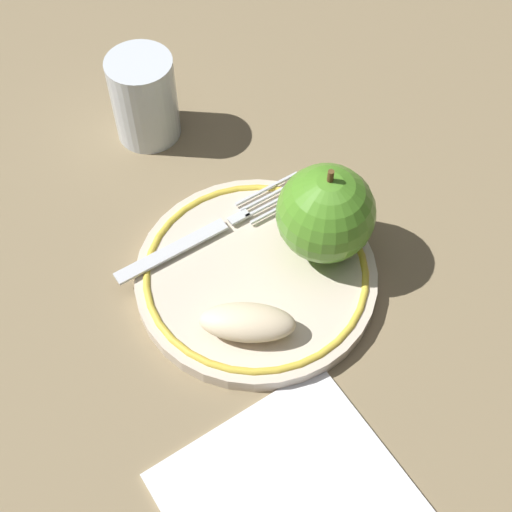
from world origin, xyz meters
name	(u,v)px	position (x,y,z in m)	size (l,w,h in m)	color
ground_plane	(267,289)	(0.00, 0.00, 0.00)	(2.00, 2.00, 0.00)	#847151
plate	(256,275)	(0.01, -0.01, 0.01)	(0.20, 0.20, 0.02)	beige
apple_red_whole	(326,213)	(-0.06, -0.02, 0.06)	(0.08, 0.08, 0.09)	#509128
apple_slice_front	(247,322)	(0.03, 0.04, 0.03)	(0.07, 0.03, 0.02)	beige
fork	(210,231)	(0.03, -0.06, 0.02)	(0.19, 0.06, 0.00)	silver
drinking_glass	(144,98)	(0.04, -0.21, 0.04)	(0.06, 0.06, 0.09)	silver
napkin_folded	(294,505)	(0.05, 0.17, 0.00)	(0.16, 0.15, 0.01)	white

